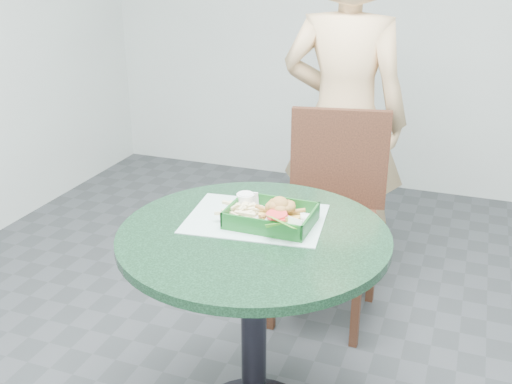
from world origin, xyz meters
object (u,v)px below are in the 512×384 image
(dining_chair, at_px, (332,202))
(food_basket, at_px, (271,225))
(sauce_ramekin, at_px, (245,204))
(crab_sandwich, at_px, (279,216))
(diner_person, at_px, (344,103))
(cafe_table, at_px, (254,284))

(dining_chair, distance_m, food_basket, 0.82)
(food_basket, distance_m, sauce_ramekin, 0.13)
(dining_chair, height_order, crab_sandwich, dining_chair)
(dining_chair, bearing_deg, diner_person, 85.01)
(diner_person, distance_m, food_basket, 1.10)
(dining_chair, relative_size, food_basket, 3.49)
(food_basket, bearing_deg, dining_chair, 88.65)
(food_basket, distance_m, crab_sandwich, 0.04)
(cafe_table, xyz_separation_m, sauce_ramekin, (-0.08, 0.13, 0.22))
(crab_sandwich, bearing_deg, dining_chair, 90.50)
(dining_chair, xyz_separation_m, sauce_ramekin, (-0.13, -0.73, 0.27))
(cafe_table, bearing_deg, diner_person, 88.98)
(cafe_table, height_order, crab_sandwich, crab_sandwich)
(dining_chair, height_order, diner_person, diner_person)
(diner_person, height_order, sauce_ramekin, diner_person)
(food_basket, bearing_deg, diner_person, 90.63)
(food_basket, height_order, crab_sandwich, crab_sandwich)
(cafe_table, xyz_separation_m, diner_person, (0.02, 1.16, 0.33))
(diner_person, relative_size, crab_sandwich, 13.56)
(diner_person, height_order, crab_sandwich, diner_person)
(crab_sandwich, relative_size, sauce_ramekin, 2.24)
(dining_chair, height_order, sauce_ramekin, dining_chair)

